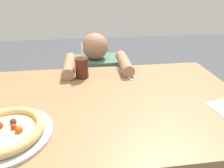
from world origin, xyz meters
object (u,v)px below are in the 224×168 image
Objects in this scene: drink_cup_colored at (82,68)px; fork at (123,73)px; pizza_near at (6,132)px; diner_seated at (97,97)px.

fork is at bearing 5.05° from drink_cup_colored.
diner_seated is at bearing 65.30° from pizza_near.
diner_seated is at bearing 116.59° from fork.
pizza_near reaches higher than fork.
drink_cup_colored is at bearing -106.18° from diner_seated.
pizza_near is 0.70m from fork.
pizza_near is 0.92m from diner_seated.
drink_cup_colored is at bearing 59.97° from pizza_near.
pizza_near is 1.59× the size of fork.
diner_seated is (0.36, 0.78, -0.35)m from pizza_near.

